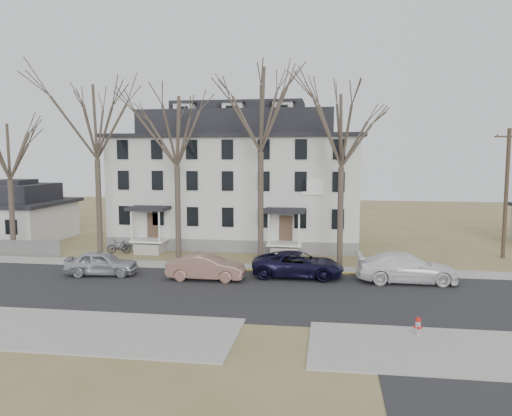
% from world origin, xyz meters
% --- Properties ---
extents(ground, '(120.00, 120.00, 0.00)m').
position_xyz_m(ground, '(0.00, 0.00, 0.00)').
color(ground, olive).
rests_on(ground, ground).
extents(main_road, '(120.00, 10.00, 0.04)m').
position_xyz_m(main_road, '(0.00, 2.00, 0.00)').
color(main_road, '#27272A').
rests_on(main_road, ground).
extents(far_sidewalk, '(120.00, 2.00, 0.08)m').
position_xyz_m(far_sidewalk, '(0.00, 8.00, 0.00)').
color(far_sidewalk, '#A09F97').
rests_on(far_sidewalk, ground).
extents(near_sidewalk_right, '(14.00, 5.00, 0.08)m').
position_xyz_m(near_sidewalk_right, '(12.00, -5.00, 0.00)').
color(near_sidewalk_right, '#A09F97').
rests_on(near_sidewalk_right, ground).
extents(near_sidewalk_left, '(20.00, 5.00, 0.08)m').
position_xyz_m(near_sidewalk_left, '(-8.00, -5.00, 0.00)').
color(near_sidewalk_left, '#A09F97').
rests_on(near_sidewalk_left, ground).
extents(yellow_curb, '(14.00, 0.25, 0.06)m').
position_xyz_m(yellow_curb, '(5.00, 7.10, 0.00)').
color(yellow_curb, gold).
rests_on(yellow_curb, ground).
extents(boarding_house, '(20.80, 12.36, 12.05)m').
position_xyz_m(boarding_house, '(-2.00, 17.95, 5.38)').
color(boarding_house, slate).
rests_on(boarding_house, ground).
extents(small_house, '(8.70, 8.70, 5.00)m').
position_xyz_m(small_house, '(-22.00, 16.00, 2.25)').
color(small_house, silver).
rests_on(small_house, ground).
extents(tree_far_left, '(8.40, 8.40, 13.72)m').
position_xyz_m(tree_far_left, '(-11.00, 9.80, 10.34)').
color(tree_far_left, '#473B31').
rests_on(tree_far_left, ground).
extents(tree_mid_left, '(7.80, 7.80, 12.74)m').
position_xyz_m(tree_mid_left, '(-5.00, 9.80, 9.60)').
color(tree_mid_left, '#473B31').
rests_on(tree_mid_left, ground).
extents(tree_center, '(9.00, 9.00, 14.70)m').
position_xyz_m(tree_center, '(1.00, 9.80, 11.08)').
color(tree_center, '#473B31').
rests_on(tree_center, ground).
extents(tree_mid_right, '(7.80, 7.80, 12.74)m').
position_xyz_m(tree_mid_right, '(6.50, 9.80, 9.60)').
color(tree_mid_right, '#473B31').
rests_on(tree_mid_right, ground).
extents(tree_bungalow, '(6.60, 6.60, 10.78)m').
position_xyz_m(tree_bungalow, '(-18.00, 9.80, 8.12)').
color(tree_bungalow, '#473B31').
rests_on(tree_bungalow, ground).
extents(utility_pole_far, '(2.00, 0.28, 9.50)m').
position_xyz_m(utility_pole_far, '(18.50, 14.00, 4.90)').
color(utility_pole_far, '#3D3023').
rests_on(utility_pole_far, ground).
extents(car_silver, '(4.68, 2.38, 1.53)m').
position_xyz_m(car_silver, '(-8.42, 4.62, 0.76)').
color(car_silver, '#ADAFB8').
rests_on(car_silver, ground).
extents(car_tan, '(4.71, 1.69, 1.55)m').
position_xyz_m(car_tan, '(-1.63, 4.46, 0.77)').
color(car_tan, '#8B6254').
rests_on(car_tan, ground).
extents(car_navy, '(5.66, 2.66, 1.57)m').
position_xyz_m(car_navy, '(3.87, 5.94, 0.78)').
color(car_navy, black).
rests_on(car_navy, ground).
extents(car_white, '(6.01, 2.68, 1.71)m').
position_xyz_m(car_white, '(10.35, 5.65, 0.86)').
color(car_white, white).
rests_on(car_white, ground).
extents(bicycle_left, '(1.94, 0.98, 0.98)m').
position_xyz_m(bicycle_left, '(-9.67, 12.40, 0.49)').
color(bicycle_left, black).
rests_on(bicycle_left, ground).
extents(bicycle_right, '(1.85, 0.84, 1.08)m').
position_xyz_m(bicycle_right, '(-10.22, 11.32, 0.54)').
color(bicycle_right, black).
rests_on(bicycle_right, ground).
extents(fire_hydrant, '(0.35, 0.33, 0.85)m').
position_xyz_m(fire_hydrant, '(9.49, -3.49, 0.43)').
color(fire_hydrant, '#B7B7BA').
rests_on(fire_hydrant, ground).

